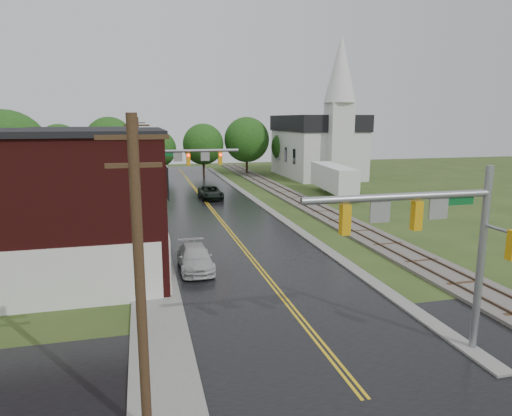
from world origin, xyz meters
name	(u,v)px	position (x,y,z in m)	size (l,w,h in m)	color
ground	(366,401)	(0.00, 0.00, 0.00)	(160.00, 160.00, 0.00)	#2F431A
main_road	(216,214)	(0.00, 30.00, 0.00)	(10.00, 90.00, 0.02)	black
cross_road	(340,368)	(0.00, 2.00, 0.00)	(60.00, 9.00, 0.02)	black
curb_right	(258,202)	(5.40, 35.00, 0.00)	(0.80, 70.00, 0.12)	gray
sidewalk_left	(150,230)	(-6.20, 25.00, 0.00)	(2.40, 50.00, 0.12)	gray
brick_building	(33,206)	(-12.48, 15.00, 4.15)	(14.30, 10.30, 8.30)	#430F0E
yellow_house	(85,192)	(-11.00, 26.00, 3.20)	(8.00, 7.00, 6.40)	tan
darkred_building	(107,187)	(-10.00, 35.00, 2.20)	(7.00, 6.00, 4.40)	#3F0F0C
church	(320,139)	(20.00, 53.74, 5.83)	(10.40, 18.40, 20.00)	silver
railroad	(298,200)	(10.00, 35.00, 0.11)	(3.20, 80.00, 0.30)	#59544C
traffic_signal_near	(434,229)	(3.47, 2.00, 4.97)	(7.34, 0.30, 7.20)	gray
traffic_signal_far	(180,166)	(-3.47, 27.00, 4.97)	(7.34, 0.43, 7.20)	gray
utility_pole_a	(140,278)	(-6.80, 0.00, 4.72)	(1.80, 0.28, 9.00)	#382616
utility_pole_b	(139,177)	(-6.80, 22.00, 4.72)	(1.80, 0.28, 9.00)	#382616
utility_pole_c	(139,154)	(-6.80, 44.00, 4.72)	(1.80, 0.28, 9.00)	#382616
tree_left_b	(7,156)	(-17.85, 31.90, 5.72)	(7.60, 7.60, 9.69)	black
tree_left_c	(71,161)	(-13.85, 39.90, 4.51)	(6.00, 6.00, 7.65)	black
tree_left_e	(121,153)	(-8.85, 45.90, 4.81)	(6.40, 6.40, 8.16)	black
suv_dark	(211,193)	(0.81, 38.35, 0.71)	(2.37, 5.13, 1.43)	black
pickup_white	(195,258)	(-3.76, 14.36, 0.69)	(1.93, 4.76, 1.38)	silver
semi_trailer	(333,178)	(15.04, 37.03, 2.13)	(3.41, 11.11, 3.53)	black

